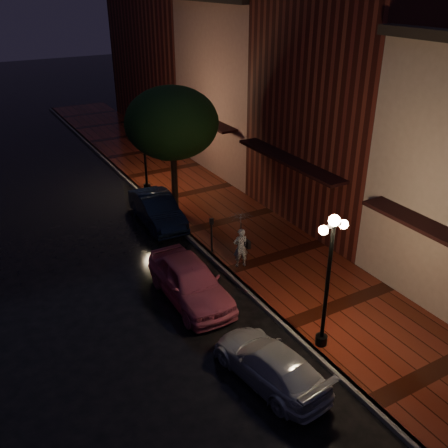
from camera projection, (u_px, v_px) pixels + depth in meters
ground at (228, 274)px, 18.87m from camera, size 120.00×120.00×0.00m
sidewalk at (277, 258)px, 19.83m from camera, size 4.50×60.00×0.15m
curb at (228, 272)px, 18.84m from camera, size 0.25×60.00×0.15m
storefront_mid at (348, 98)px, 21.08m from camera, size 5.00×8.00×11.00m
storefront_far at (247, 89)px, 27.75m from camera, size 5.00×8.00×9.00m
storefront_extra at (172, 57)px, 35.30m from camera, size 5.00×12.00×10.00m
streetlamp_near at (328, 275)px, 13.98m from camera, size 0.96×0.36×4.31m
streetlamp_far at (144, 144)px, 24.87m from camera, size 0.96×0.36×4.31m
street_tree at (172, 125)px, 21.91m from camera, size 4.16×4.16×5.80m
pink_car at (190, 281)px, 17.09m from camera, size 1.79×4.36×1.48m
navy_car at (157, 210)px, 22.46m from camera, size 1.65×4.24×1.38m
silver_car at (270, 364)px, 13.70m from camera, size 2.06×4.01×1.11m
woman_with_umbrella at (241, 232)px, 18.49m from camera, size 0.92×0.94×2.21m
parking_meter at (212, 232)px, 19.68m from camera, size 0.15×0.12×1.50m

